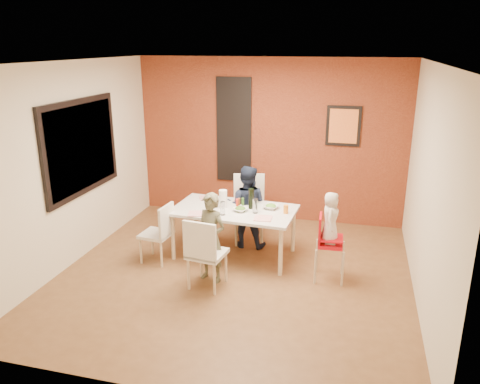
% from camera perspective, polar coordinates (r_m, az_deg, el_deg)
% --- Properties ---
extents(ground, '(4.50, 4.50, 0.00)m').
position_cam_1_polar(ground, '(6.25, -0.70, -10.03)').
color(ground, brown).
rests_on(ground, ground).
extents(ceiling, '(4.50, 4.50, 0.02)m').
position_cam_1_polar(ceiling, '(5.53, -0.81, 15.54)').
color(ceiling, silver).
rests_on(ceiling, wall_back).
extents(wall_back, '(4.50, 0.02, 2.70)m').
position_cam_1_polar(wall_back, '(7.88, 3.57, 6.30)').
color(wall_back, beige).
rests_on(wall_back, ground).
extents(wall_front, '(4.50, 0.02, 2.70)m').
position_cam_1_polar(wall_front, '(3.75, -9.87, -7.21)').
color(wall_front, beige).
rests_on(wall_front, ground).
extents(wall_left, '(0.02, 4.50, 2.70)m').
position_cam_1_polar(wall_left, '(6.68, -19.75, 3.17)').
color(wall_left, beige).
rests_on(wall_left, ground).
extents(wall_right, '(0.02, 4.50, 2.70)m').
position_cam_1_polar(wall_right, '(5.61, 22.01, 0.25)').
color(wall_right, beige).
rests_on(wall_right, ground).
extents(brick_accent_wall, '(4.50, 0.02, 2.70)m').
position_cam_1_polar(brick_accent_wall, '(7.86, 3.54, 6.27)').
color(brick_accent_wall, maroon).
rests_on(brick_accent_wall, ground).
extents(picture_window_frame, '(0.05, 1.70, 1.30)m').
position_cam_1_polar(picture_window_frame, '(6.78, -18.79, 5.22)').
color(picture_window_frame, black).
rests_on(picture_window_frame, wall_left).
extents(picture_window_pane, '(0.02, 1.55, 1.15)m').
position_cam_1_polar(picture_window_pane, '(6.77, -18.68, 5.21)').
color(picture_window_pane, black).
rests_on(picture_window_pane, wall_left).
extents(glassblock_strip, '(0.55, 0.03, 1.70)m').
position_cam_1_polar(glassblock_strip, '(7.95, -0.74, 7.54)').
color(glassblock_strip, silver).
rests_on(glassblock_strip, wall_back).
extents(glassblock_surround, '(0.60, 0.03, 1.76)m').
position_cam_1_polar(glassblock_surround, '(7.94, -0.75, 7.53)').
color(glassblock_surround, black).
rests_on(glassblock_surround, wall_back).
extents(art_print_frame, '(0.54, 0.03, 0.64)m').
position_cam_1_polar(art_print_frame, '(7.65, 12.49, 7.86)').
color(art_print_frame, black).
rests_on(art_print_frame, wall_back).
extents(art_print_canvas, '(0.44, 0.01, 0.54)m').
position_cam_1_polar(art_print_canvas, '(7.64, 12.49, 7.84)').
color(art_print_canvas, orange).
rests_on(art_print_canvas, wall_back).
extents(dining_table, '(1.74, 1.04, 0.70)m').
position_cam_1_polar(dining_table, '(6.54, -0.72, -2.58)').
color(dining_table, silver).
rests_on(dining_table, ground).
extents(chair_near, '(0.48, 0.48, 0.92)m').
position_cam_1_polar(chair_near, '(5.71, -4.41, -7.14)').
color(chair_near, silver).
rests_on(chair_near, ground).
extents(chair_far, '(0.57, 0.57, 1.01)m').
position_cam_1_polar(chair_far, '(7.11, 1.10, -1.50)').
color(chair_far, beige).
rests_on(chair_far, ground).
extents(chair_left, '(0.42, 0.42, 0.84)m').
position_cam_1_polar(chair_left, '(6.50, -9.67, -4.62)').
color(chair_left, silver).
rests_on(chair_left, ground).
extents(high_chair, '(0.38, 0.38, 0.86)m').
position_cam_1_polar(high_chair, '(6.04, 10.60, -5.94)').
color(high_chair, red).
rests_on(high_chair, ground).
extents(child_near, '(0.49, 0.40, 1.16)m').
position_cam_1_polar(child_near, '(5.89, -3.57, -5.60)').
color(child_near, brown).
rests_on(child_near, ground).
extents(child_far, '(0.61, 0.48, 1.23)m').
position_cam_1_polar(child_far, '(6.86, 0.80, -1.79)').
color(child_far, '#161D32').
rests_on(child_far, ground).
extents(toddler, '(0.21, 0.33, 0.66)m').
position_cam_1_polar(toddler, '(5.92, 10.97, -3.10)').
color(toddler, beige).
rests_on(toddler, high_chair).
extents(plate_near_left, '(0.27, 0.27, 0.01)m').
position_cam_1_polar(plate_near_left, '(6.35, -5.31, -2.64)').
color(plate_near_left, white).
rests_on(plate_near_left, dining_table).
extents(plate_far_mid, '(0.26, 0.26, 0.01)m').
position_cam_1_polar(plate_far_mid, '(6.88, 0.21, -0.92)').
color(plate_far_mid, white).
rests_on(plate_far_mid, dining_table).
extents(plate_near_right, '(0.24, 0.24, 0.01)m').
position_cam_1_polar(plate_near_right, '(6.16, 2.82, -3.22)').
color(plate_near_right, white).
rests_on(plate_near_right, dining_table).
extents(plate_far_left, '(0.30, 0.30, 0.01)m').
position_cam_1_polar(plate_far_left, '(6.99, -4.02, -0.67)').
color(plate_far_left, white).
rests_on(plate_far_left, dining_table).
extents(salad_bowl_a, '(0.25, 0.25, 0.05)m').
position_cam_1_polar(salad_bowl_a, '(6.42, 0.04, -2.14)').
color(salad_bowl_a, white).
rests_on(salad_bowl_a, dining_table).
extents(salad_bowl_b, '(0.25, 0.25, 0.05)m').
position_cam_1_polar(salad_bowl_b, '(6.53, 3.79, -1.81)').
color(salad_bowl_b, silver).
rests_on(salad_bowl_b, dining_table).
extents(wine_bottle, '(0.08, 0.08, 0.29)m').
position_cam_1_polar(wine_bottle, '(6.49, 1.37, -0.82)').
color(wine_bottle, black).
rests_on(wine_bottle, dining_table).
extents(wine_glass_a, '(0.07, 0.07, 0.19)m').
position_cam_1_polar(wine_glass_a, '(6.27, -2.12, -1.99)').
color(wine_glass_a, silver).
rests_on(wine_glass_a, dining_table).
extents(wine_glass_b, '(0.07, 0.07, 0.20)m').
position_cam_1_polar(wine_glass_b, '(6.33, 1.86, -1.71)').
color(wine_glass_b, silver).
rests_on(wine_glass_b, dining_table).
extents(paper_towel_roll, '(0.11, 0.11, 0.25)m').
position_cam_1_polar(paper_towel_roll, '(6.53, -2.08, -0.84)').
color(paper_towel_roll, white).
rests_on(paper_towel_roll, dining_table).
extents(condiment_red, '(0.04, 0.04, 0.15)m').
position_cam_1_polar(condiment_red, '(6.48, -0.35, -1.47)').
color(condiment_red, red).
rests_on(condiment_red, dining_table).
extents(condiment_green, '(0.04, 0.04, 0.14)m').
position_cam_1_polar(condiment_green, '(6.53, 0.34, -1.35)').
color(condiment_green, '#396F25').
rests_on(condiment_green, dining_table).
extents(condiment_brown, '(0.04, 0.04, 0.15)m').
position_cam_1_polar(condiment_brown, '(6.52, -0.12, -1.37)').
color(condiment_brown, brown).
rests_on(condiment_brown, dining_table).
extents(sippy_cup, '(0.07, 0.07, 0.12)m').
position_cam_1_polar(sippy_cup, '(6.36, 5.61, -2.11)').
color(sippy_cup, orange).
rests_on(sippy_cup, dining_table).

